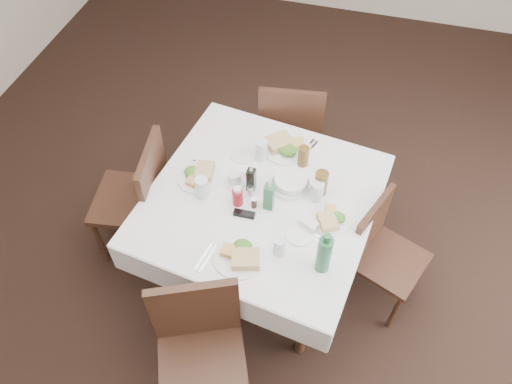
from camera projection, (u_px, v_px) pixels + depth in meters
ground_plane at (283, 277)px, 3.45m from camera, size 7.00×7.00×0.00m
room_shell at (301, 77)px, 2.12m from camera, size 6.04×7.04×2.80m
dining_table at (261, 206)px, 2.99m from camera, size 1.46×1.46×0.76m
chair_north at (291, 125)px, 3.63m from camera, size 0.50×0.50×0.94m
chair_south at (200, 344)px, 2.59m from camera, size 0.60×0.60×0.95m
chair_east at (381, 248)px, 3.04m from camera, size 0.51×0.51×0.83m
chair_west at (141, 194)px, 3.22m from camera, size 0.51×0.51×0.95m
meal_north at (286, 146)px, 3.15m from camera, size 0.31×0.31×0.07m
meal_south at (241, 255)px, 2.65m from camera, size 0.28×0.28×0.06m
meal_east at (331, 219)px, 2.80m from camera, size 0.23×0.23×0.05m
meal_west at (199, 175)px, 3.01m from camera, size 0.26×0.26×0.06m
side_plate_a at (244, 155)px, 3.13m from camera, size 0.16×0.16×0.01m
side_plate_b at (300, 234)px, 2.75m from camera, size 0.17×0.17×0.01m
water_n at (262, 150)px, 3.07m from camera, size 0.07×0.07×0.14m
water_s at (280, 246)px, 2.64m from camera, size 0.06×0.06×0.12m
water_e at (317, 191)px, 2.87m from camera, size 0.07×0.07×0.13m
water_w at (202, 187)px, 2.88m from camera, size 0.08×0.08×0.14m
iced_tea_a at (303, 156)px, 3.04m from camera, size 0.07×0.07×0.14m
iced_tea_b at (321, 183)px, 2.89m from camera, size 0.08×0.08×0.16m
bread_basket at (291, 183)px, 2.95m from camera, size 0.22×0.22×0.07m
oil_cruet_dark at (251, 179)px, 2.90m from camera, size 0.05×0.05×0.20m
oil_cruet_green at (269, 196)px, 2.80m from camera, size 0.06×0.06×0.23m
ketchup_bottle at (238, 196)px, 2.85m from camera, size 0.06×0.06×0.14m
salt_shaker at (250, 191)px, 2.90m from camera, size 0.03×0.03×0.08m
pepper_shaker at (254, 203)px, 2.85m from camera, size 0.03×0.03×0.07m
coffee_mug at (235, 179)px, 2.96m from camera, size 0.13×0.13×0.09m
sunglasses at (244, 214)px, 2.83m from camera, size 0.12×0.04×0.03m
green_bottle at (324, 254)px, 2.53m from camera, size 0.08×0.08×0.30m
sugar_caddy at (309, 225)px, 2.77m from camera, size 0.11×0.09×0.05m
cutlery_n at (308, 149)px, 3.17m from camera, size 0.11×0.19×0.01m
cutlery_s at (206, 258)px, 2.66m from camera, size 0.08×0.19×0.01m
cutlery_e at (317, 238)px, 2.74m from camera, size 0.17×0.07×0.01m
cutlery_w at (201, 167)px, 3.07m from camera, size 0.16×0.10×0.01m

